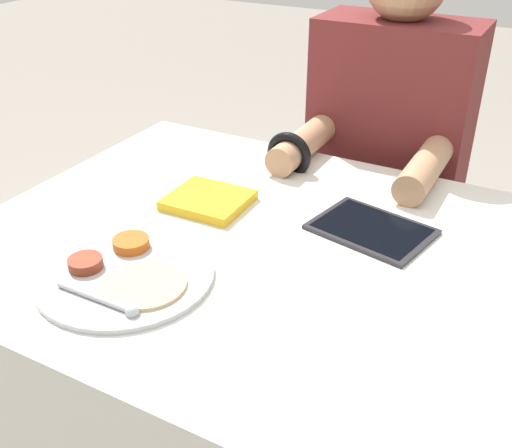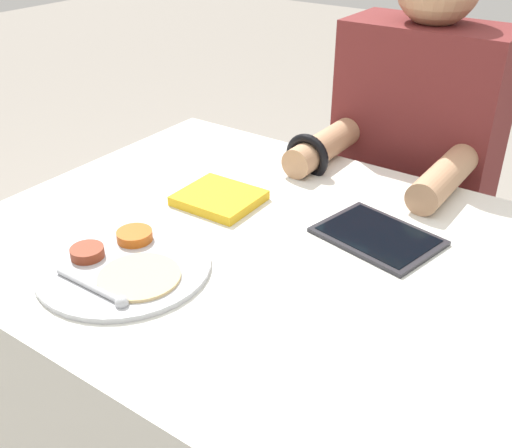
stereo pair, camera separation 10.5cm
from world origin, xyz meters
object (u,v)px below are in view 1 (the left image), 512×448
Objects in this scene: tablet_device at (371,229)px; person_diner at (381,197)px; thali_tray at (125,273)px; red_notebook at (208,201)px.

tablet_device is 0.20× the size of person_diner.
red_notebook is at bearing 93.39° from thali_tray.
person_diner is (0.22, 0.53, -0.18)m from red_notebook.
thali_tray is 0.24× the size of person_diner.
thali_tray is at bearing -86.61° from red_notebook.
red_notebook is 0.60m from person_diner.
thali_tray reaches higher than red_notebook.
tablet_device is 0.51m from person_diner.
person_diner is at bearing 104.01° from tablet_device.
person_diner is at bearing 76.31° from thali_tray.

